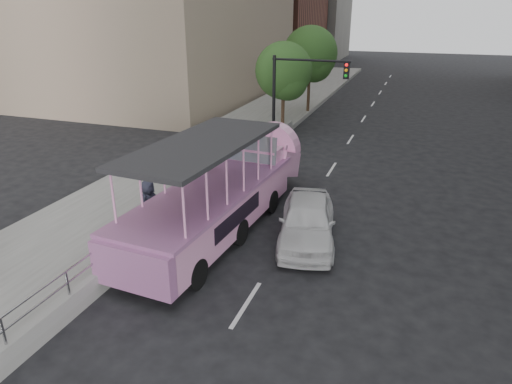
% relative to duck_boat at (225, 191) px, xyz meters
% --- Properties ---
extents(ground, '(160.00, 160.00, 0.00)m').
position_rel_duck_boat_xyz_m(ground, '(1.53, -2.44, -1.32)').
color(ground, black).
extents(sidewalk, '(5.50, 80.00, 0.30)m').
position_rel_duck_boat_xyz_m(sidewalk, '(-4.22, 7.56, -1.17)').
color(sidewalk, '#9E9E99').
rests_on(sidewalk, ground).
extents(kerb_wall, '(0.24, 30.00, 0.36)m').
position_rel_duck_boat_xyz_m(kerb_wall, '(-1.59, -0.44, -0.84)').
color(kerb_wall, '#979792').
rests_on(kerb_wall, sidewalk).
extents(guardrail, '(0.07, 22.00, 0.71)m').
position_rel_duck_boat_xyz_m(guardrail, '(-1.59, -0.44, -0.17)').
color(guardrail, '#A6A6AA').
rests_on(guardrail, kerb_wall).
extents(duck_boat, '(3.27, 10.83, 3.55)m').
position_rel_duck_boat_xyz_m(duck_boat, '(0.00, 0.00, 0.00)').
color(duck_boat, black).
rests_on(duck_boat, ground).
extents(car, '(2.75, 4.88, 1.57)m').
position_rel_duck_boat_xyz_m(car, '(3.19, -0.29, -0.53)').
color(car, silver).
rests_on(car, ground).
extents(pedestrian_far, '(0.57, 0.84, 1.68)m').
position_rel_duck_boat_xyz_m(pedestrian_far, '(-2.26, -1.52, -0.17)').
color(pedestrian_far, '#262838').
rests_on(pedestrian_far, sidewalk).
extents(parking_sign, '(0.24, 0.56, 2.64)m').
position_rel_duck_boat_xyz_m(parking_sign, '(-1.27, 0.56, 0.36)').
color(parking_sign, black).
rests_on(parking_sign, ground).
extents(traffic_signal, '(4.20, 0.32, 5.20)m').
position_rel_duck_boat_xyz_m(traffic_signal, '(-0.17, 10.06, 2.18)').
color(traffic_signal, black).
rests_on(traffic_signal, ground).
extents(street_tree_near, '(3.52, 3.52, 5.72)m').
position_rel_duck_boat_xyz_m(street_tree_near, '(-1.77, 13.49, 2.50)').
color(street_tree_near, '#3C2A1B').
rests_on(street_tree_near, ground).
extents(street_tree_far, '(3.97, 3.97, 6.45)m').
position_rel_duck_boat_xyz_m(street_tree_far, '(-1.57, 19.49, 2.99)').
color(street_tree_far, '#3C2A1B').
rests_on(street_tree_far, ground).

